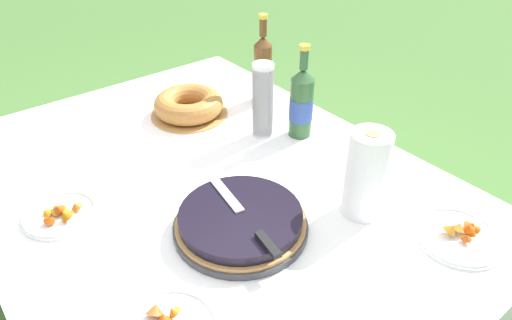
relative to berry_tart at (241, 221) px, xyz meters
name	(u,v)px	position (x,y,z in m)	size (l,w,h in m)	color
garden_table	(207,197)	(-0.24, 0.05, -0.10)	(1.61, 1.21, 0.76)	brown
tablecloth	(205,183)	(-0.24, 0.05, -0.04)	(1.62, 1.22, 0.10)	white
berry_tart	(241,221)	(0.00, 0.00, 0.00)	(0.36, 0.36, 0.06)	#38383D
serving_knife	(246,218)	(0.03, 0.00, 0.04)	(0.37, 0.08, 0.01)	silver
bundt_cake	(189,105)	(-0.63, 0.23, 0.01)	(0.29, 0.29, 0.08)	#B78447
cup_stack	(263,101)	(-0.34, 0.35, 0.10)	(0.07, 0.07, 0.27)	white
cider_bottle_green	(301,103)	(-0.26, 0.46, 0.09)	(0.08, 0.08, 0.33)	#2D562D
cider_bottle_amber	(263,69)	(-0.55, 0.53, 0.10)	(0.07, 0.07, 0.34)	brown
snack_plate_near	(60,213)	(-0.35, -0.36, -0.02)	(0.20, 0.20, 0.05)	white
snack_plate_right	(459,235)	(0.38, 0.42, -0.02)	(0.22, 0.22, 0.05)	white
paper_towel_roll	(366,174)	(0.15, 0.30, 0.10)	(0.11, 0.11, 0.25)	white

